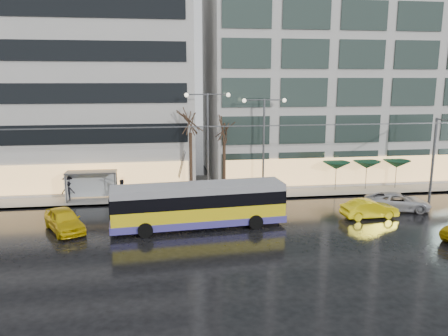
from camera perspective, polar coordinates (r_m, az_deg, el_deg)
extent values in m
plane|color=black|center=(28.83, -3.79, -9.46)|extent=(140.00, 140.00, 0.00)
cube|color=gray|center=(42.30, -2.53, -2.51)|extent=(80.00, 10.00, 0.15)
cube|color=slate|center=(37.54, -1.79, -4.32)|extent=(80.00, 0.10, 0.15)
cube|color=#ADAAA5|center=(47.99, -25.68, 11.40)|extent=(34.00, 14.00, 22.00)
cube|color=#ADAAA5|center=(50.46, 16.92, 13.68)|extent=(32.00, 14.00, 25.00)
cube|color=yellow|center=(31.00, -3.30, -5.88)|extent=(12.22, 3.53, 1.51)
cube|color=#423B94|center=(31.15, -3.29, -6.76)|extent=(12.26, 3.57, 0.50)
cube|color=black|center=(30.69, -3.32, -3.91)|extent=(12.24, 3.55, 0.90)
cube|color=gray|center=(30.51, -3.34, -2.64)|extent=(12.22, 3.53, 0.50)
cube|color=black|center=(32.25, 7.36, -3.50)|extent=(0.26, 2.31, 1.31)
cube|color=black|center=(30.36, -14.69, -4.74)|extent=(0.26, 2.31, 1.31)
cylinder|color=black|center=(33.14, 2.89, -5.72)|extent=(1.03, 0.44, 1.00)
cylinder|color=black|center=(30.85, 4.17, -7.06)|extent=(1.03, 0.44, 1.00)
cylinder|color=black|center=(31.99, -10.47, -6.54)|extent=(1.03, 0.44, 1.00)
cylinder|color=black|center=(29.62, -10.24, -8.02)|extent=(1.03, 0.44, 1.00)
cylinder|color=#595B60|center=(30.97, -5.50, 0.30)|extent=(0.38, 3.73, 2.64)
cylinder|color=#595B60|center=(31.46, -5.62, 0.47)|extent=(0.38, 3.73, 2.64)
cylinder|color=#595B60|center=(43.22, 25.66, 1.30)|extent=(0.24, 0.24, 7.00)
cylinder|color=#595B60|center=(32.93, -2.97, 5.37)|extent=(42.00, 0.04, 0.04)
cylinder|color=#595B60|center=(33.42, -3.04, 5.46)|extent=(42.00, 0.04, 0.04)
cube|color=#595B60|center=(38.63, -16.97, -0.51)|extent=(4.20, 1.60, 0.12)
cube|color=silver|center=(39.57, -16.71, -2.08)|extent=(4.00, 0.05, 2.20)
cube|color=white|center=(39.27, -19.82, -2.38)|extent=(0.10, 1.40, 2.20)
cylinder|color=#595B60|center=(38.60, -19.95, -2.62)|extent=(0.10, 0.10, 2.40)
cylinder|color=#595B60|center=(39.93, -19.55, -2.14)|extent=(0.10, 0.10, 2.40)
cylinder|color=#595B60|center=(37.96, -14.03, -2.50)|extent=(0.10, 0.10, 2.40)
cylinder|color=#595B60|center=(39.31, -13.83, -2.01)|extent=(0.10, 0.10, 2.40)
cylinder|color=#595B60|center=(38.28, -2.12, 3.00)|extent=(0.18, 0.18, 9.00)
cylinder|color=#595B60|center=(37.80, -3.55, 9.57)|extent=(1.80, 0.10, 0.10)
cylinder|color=#595B60|center=(37.99, -0.80, 9.60)|extent=(1.80, 0.10, 0.10)
sphere|color=#FFF2CC|center=(37.74, -4.93, 9.47)|extent=(0.36, 0.36, 0.36)
sphere|color=#FFF2CC|center=(38.11, 0.56, 9.53)|extent=(0.36, 0.36, 0.36)
cylinder|color=#595B60|center=(39.15, 5.19, 2.77)|extent=(0.18, 0.18, 8.50)
cylinder|color=#595B60|center=(38.54, 3.98, 8.86)|extent=(1.80, 0.10, 0.10)
cylinder|color=#595B60|center=(38.96, 6.60, 8.84)|extent=(1.80, 0.10, 0.10)
sphere|color=#FFF2CC|center=(38.37, 2.65, 8.79)|extent=(0.36, 0.36, 0.36)
sphere|color=#FFF2CC|center=(39.19, 7.89, 8.75)|extent=(0.36, 0.36, 0.36)
cylinder|color=black|center=(38.64, -4.35, 0.49)|extent=(0.28, 0.28, 5.60)
cylinder|color=black|center=(39.21, 0.02, 0.16)|extent=(0.28, 0.28, 4.90)
cylinder|color=#595B60|center=(42.05, 14.38, -1.30)|extent=(0.06, 0.06, 2.20)
cone|color=#0F3722|center=(41.81, 14.46, 0.30)|extent=(2.50, 2.50, 0.70)
cylinder|color=#595B60|center=(43.27, 18.05, -1.16)|extent=(0.06, 0.06, 2.20)
cone|color=#0F3722|center=(43.04, 18.15, 0.40)|extent=(2.50, 2.50, 0.70)
cylinder|color=#595B60|center=(44.67, 21.52, -1.01)|extent=(0.06, 0.06, 2.20)
cone|color=#0F3722|center=(44.44, 21.63, 0.50)|extent=(2.50, 2.50, 0.70)
imported|color=gold|center=(32.21, -20.14, -6.40)|extent=(3.80, 5.00, 1.59)
imported|color=yellow|center=(34.90, 18.46, -5.09)|extent=(4.32, 1.73, 1.40)
imported|color=#B0AFB4|center=(37.72, 21.74, -4.10)|extent=(5.42, 3.51, 1.39)
imported|color=black|center=(37.66, -13.10, -3.27)|extent=(0.58, 0.41, 1.49)
imported|color=#D24679|center=(37.42, -13.17, -1.79)|extent=(1.05, 1.07, 0.88)
imported|color=black|center=(37.64, -13.24, -2.93)|extent=(1.20, 1.18, 1.95)
imported|color=black|center=(39.53, -19.70, -2.83)|extent=(1.14, 0.74, 1.66)
imported|color=black|center=(39.33, -19.79, -1.53)|extent=(0.91, 0.91, 0.72)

